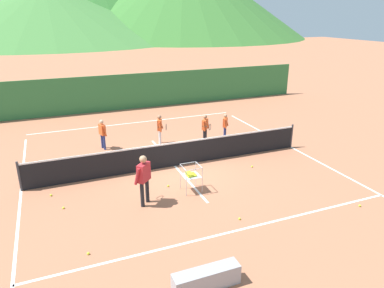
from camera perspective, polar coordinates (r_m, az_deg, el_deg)
name	(u,v)px	position (r m, az deg, el deg)	size (l,w,h in m)	color
ground_plane	(175,166)	(13.87, -2.77, -3.52)	(120.00, 120.00, 0.00)	#A86647
line_baseline_near	(233,231)	(10.04, 6.65, -13.70)	(10.90, 0.08, 0.01)	white
line_baseline_far	(136,123)	(19.53, -8.95, 3.41)	(10.90, 0.08, 0.01)	white
line_sideline_west	(21,191)	(13.29, -25.66, -6.75)	(0.08, 11.02, 0.01)	white
line_sideline_east	(291,147)	(16.35, 15.53, -0.47)	(0.08, 11.02, 0.01)	white
line_service_center	(175,166)	(13.87, -2.77, -3.51)	(0.08, 6.19, 0.01)	white
tennis_net	(175,154)	(13.67, -2.80, -1.61)	(10.93, 0.08, 1.05)	#333338
instructor	(144,175)	(10.89, -7.73, -5.01)	(0.60, 0.77, 1.62)	black
student_0	(102,132)	(15.79, -14.14, 1.94)	(0.29, 0.54, 1.31)	navy
student_1	(160,127)	(15.95, -5.16, 2.77)	(0.42, 0.72, 1.35)	silver
student_2	(205,126)	(16.06, 2.13, 2.86)	(0.48, 0.69, 1.31)	black
student_3	(225,124)	(16.69, 5.34, 3.21)	(0.41, 0.45, 1.19)	navy
ball_cart	(191,174)	(11.75, -0.22, -4.90)	(0.58, 0.58, 0.90)	#B7B7BC
tennis_ball_0	(88,253)	(9.51, -16.26, -16.45)	(0.07, 0.07, 0.07)	yellow
tennis_ball_1	(63,208)	(11.64, -19.88, -9.57)	(0.07, 0.07, 0.07)	yellow
tennis_ball_2	(51,195)	(12.53, -21.63, -7.61)	(0.07, 0.07, 0.07)	yellow
tennis_ball_3	(252,166)	(13.91, 9.58, -3.57)	(0.07, 0.07, 0.07)	yellow
tennis_ball_4	(239,219)	(10.53, 7.61, -11.76)	(0.07, 0.07, 0.07)	yellow
tennis_ball_5	(168,186)	(12.27, -3.84, -6.70)	(0.07, 0.07, 0.07)	yellow
tennis_ball_6	(360,206)	(12.21, 25.25, -8.91)	(0.07, 0.07, 0.07)	yellow
windscreen_fence	(123,92)	(22.15, -10.98, 8.15)	(23.98, 0.08, 2.15)	#33753D
courtside_bench	(206,279)	(8.17, 2.32, -20.73)	(1.50, 0.36, 0.46)	#99999E
hill_1	(97,0)	(96.18, -14.99, 21.36)	(51.15, 51.15, 16.88)	#2D6628
hill_2	(47,12)	(85.51, -22.16, 18.94)	(59.41, 59.41, 11.30)	#427A38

